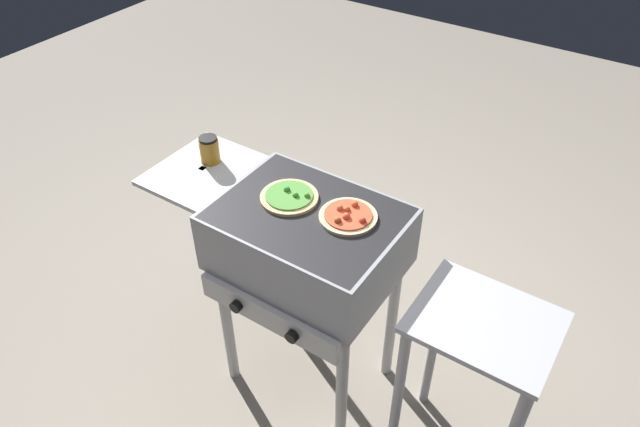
{
  "coord_description": "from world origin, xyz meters",
  "views": [
    {
      "loc": [
        0.89,
        -1.27,
        2.17
      ],
      "look_at": [
        0.05,
        0.0,
        0.92
      ],
      "focal_mm": 33.14,
      "sensor_mm": 36.0,
      "label": 1
    }
  ],
  "objects_px": {
    "pizza_pepperoni": "(348,216)",
    "sauce_jar": "(209,150)",
    "pizza_veggie": "(289,197)",
    "prep_table": "(474,365)",
    "grill": "(304,243)"
  },
  "relations": [
    {
      "from": "pizza_pepperoni",
      "to": "sauce_jar",
      "type": "height_order",
      "value": "sauce_jar"
    },
    {
      "from": "pizza_veggie",
      "to": "pizza_pepperoni",
      "type": "xyz_separation_m",
      "value": [
        0.23,
        0.02,
        0.0
      ]
    },
    {
      "from": "pizza_pepperoni",
      "to": "sauce_jar",
      "type": "distance_m",
      "value": 0.61
    },
    {
      "from": "prep_table",
      "to": "sauce_jar",
      "type": "bearing_deg",
      "value": 177.34
    },
    {
      "from": "pizza_pepperoni",
      "to": "prep_table",
      "type": "relative_size",
      "value": 0.26
    },
    {
      "from": "pizza_veggie",
      "to": "prep_table",
      "type": "height_order",
      "value": "pizza_veggie"
    },
    {
      "from": "grill",
      "to": "pizza_pepperoni",
      "type": "bearing_deg",
      "value": 21.54
    },
    {
      "from": "grill",
      "to": "pizza_veggie",
      "type": "height_order",
      "value": "pizza_veggie"
    },
    {
      "from": "pizza_veggie",
      "to": "pizza_pepperoni",
      "type": "relative_size",
      "value": 1.03
    },
    {
      "from": "pizza_pepperoni",
      "to": "grill",
      "type": "bearing_deg",
      "value": -158.46
    },
    {
      "from": "grill",
      "to": "sauce_jar",
      "type": "xyz_separation_m",
      "value": [
        -0.47,
        0.06,
        0.2
      ]
    },
    {
      "from": "grill",
      "to": "prep_table",
      "type": "relative_size",
      "value": 1.24
    },
    {
      "from": "pizza_pepperoni",
      "to": "pizza_veggie",
      "type": "bearing_deg",
      "value": -174.54
    },
    {
      "from": "pizza_veggie",
      "to": "sauce_jar",
      "type": "distance_m",
      "value": 0.39
    },
    {
      "from": "grill",
      "to": "pizza_veggie",
      "type": "bearing_deg",
      "value": 157.64
    }
  ]
}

